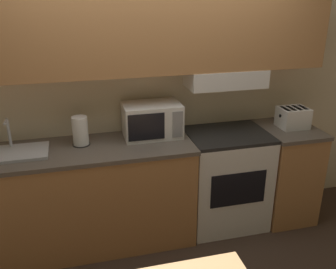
% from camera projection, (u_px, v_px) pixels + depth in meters
% --- Properties ---
extents(ground_plane, '(16.00, 16.00, 0.00)m').
position_uv_depth(ground_plane, '(150.00, 213.00, 3.84)').
color(ground_plane, '#3D2D23').
extents(wall_back, '(5.48, 0.38, 2.55)m').
position_uv_depth(wall_back, '(150.00, 69.00, 3.23)').
color(wall_back, beige).
rests_on(wall_back, ground_plane).
extents(lower_counter_main, '(1.86, 0.63, 0.93)m').
position_uv_depth(lower_counter_main, '(86.00, 197.00, 3.25)').
color(lower_counter_main, '#B27A47').
rests_on(lower_counter_main, ground_plane).
extents(lower_counter_right_stub, '(0.50, 0.63, 0.93)m').
position_uv_depth(lower_counter_right_stub, '(284.00, 172.00, 3.69)').
color(lower_counter_right_stub, '#B27A47').
rests_on(lower_counter_right_stub, ground_plane).
extents(stove_range, '(0.73, 0.60, 0.93)m').
position_uv_depth(stove_range, '(225.00, 179.00, 3.56)').
color(stove_range, white).
rests_on(stove_range, ground_plane).
extents(microwave, '(0.50, 0.33, 0.30)m').
position_uv_depth(microwave, '(152.00, 120.00, 3.28)').
color(microwave, white).
rests_on(microwave, lower_counter_main).
extents(toaster, '(0.27, 0.22, 0.19)m').
position_uv_depth(toaster, '(293.00, 117.00, 3.50)').
color(toaster, white).
rests_on(toaster, lower_counter_right_stub).
extents(sink_basin, '(0.59, 0.33, 0.27)m').
position_uv_depth(sink_basin, '(9.00, 153.00, 2.94)').
color(sink_basin, '#B7BABF').
rests_on(sink_basin, lower_counter_main).
extents(paper_towel_roll, '(0.15, 0.15, 0.25)m').
position_uv_depth(paper_towel_roll, '(80.00, 131.00, 3.10)').
color(paper_towel_roll, black).
rests_on(paper_towel_roll, lower_counter_main).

